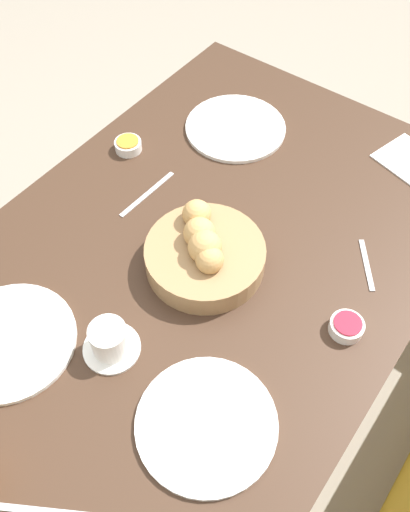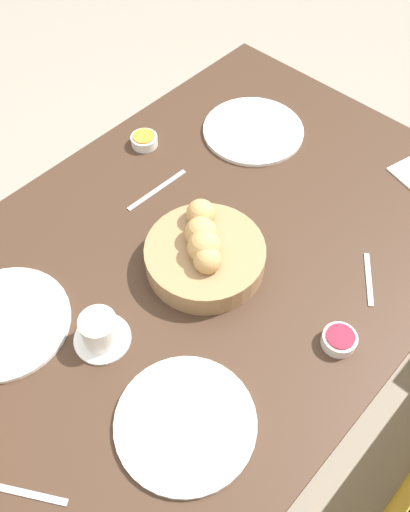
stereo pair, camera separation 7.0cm
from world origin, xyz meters
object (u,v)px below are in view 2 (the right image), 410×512
plate_near_left (253,130)px  fork_silver (157,190)px  knife_silver (16,491)px  plate_far_center (185,423)px  jam_bowl_berry (339,340)px  bread_basket (205,252)px  coffee_cup (99,331)px  jam_bowl_honey (144,140)px  plate_near_right (5,322)px  spoon_coffee (369,279)px

plate_near_left → fork_silver: size_ratio=1.46×
fork_silver → knife_silver: 0.69m
plate_far_center → jam_bowl_berry: bearing=161.4°
bread_basket → jam_bowl_berry: (-0.04, 0.31, -0.02)m
plate_near_left → plate_far_center: 0.77m
coffee_cup → plate_far_center: bearing=87.6°
jam_bowl_honey → knife_silver: bearing=32.2°
plate_far_center → fork_silver: 0.56m
bread_basket → plate_far_center: 0.34m
plate_far_center → knife_silver: bearing=-25.1°
plate_near_right → jam_bowl_berry: (-0.40, 0.50, 0.01)m
jam_bowl_honey → spoon_coffee: (-0.03, 0.63, -0.01)m
plate_near_left → coffee_cup: size_ratio=2.34×
plate_far_center → jam_bowl_honey: bearing=-127.7°
bread_basket → plate_near_right: bearing=-26.7°
plate_far_center → jam_bowl_honey: (-0.44, -0.57, 0.01)m
bread_basket → jam_bowl_honey: bread_basket is taller
jam_bowl_berry → fork_silver: 0.54m
jam_bowl_berry → spoon_coffee: jam_bowl_berry is taller
jam_bowl_honey → knife_silver: 0.83m
jam_bowl_honey → bread_basket: bearing=65.2°
jam_bowl_honey → spoon_coffee: jam_bowl_honey is taller
plate_far_center → jam_bowl_berry: (-0.31, 0.10, 0.01)m
plate_near_left → plate_near_right: (0.75, 0.00, 0.00)m
jam_bowl_honey → knife_silver: (0.70, 0.44, -0.01)m
plate_far_center → fork_silver: bearing=-129.1°
plate_far_center → spoon_coffee: (-0.47, 0.07, -0.00)m
jam_bowl_honey → fork_silver: bearing=57.1°
bread_basket → plate_near_right: (0.37, -0.19, -0.03)m
bread_basket → plate_near_right: size_ratio=0.98×
plate_near_right → plate_far_center: same height
plate_near_right → spoon_coffee: plate_near_right is taller
plate_far_center → coffee_cup: bearing=-92.4°
plate_near_right → jam_bowl_honey: (-0.53, -0.17, 0.01)m
spoon_coffee → jam_bowl_berry: bearing=12.7°
coffee_cup → jam_bowl_honey: coffee_cup is taller
coffee_cup → fork_silver: (-0.34, -0.20, -0.03)m
coffee_cup → jam_bowl_honey: bearing=-141.9°
plate_far_center → bread_basket: bearing=-142.6°
coffee_cup → jam_bowl_berry: bearing=131.7°
spoon_coffee → plate_far_center: bearing=-8.1°
bread_basket → jam_bowl_honey: bearing=-114.8°
knife_silver → spoon_coffee: 0.76m
jam_bowl_berry → knife_silver: (0.57, -0.23, -0.01)m
coffee_cup → spoon_coffee: (-0.46, 0.30, -0.03)m
jam_bowl_honey → plate_far_center: bearing=52.3°
fork_silver → spoon_coffee: same height
plate_near_right → spoon_coffee: size_ratio=2.27×
plate_near_left → coffee_cup: 0.67m
jam_bowl_berry → fork_silver: bearing=-94.6°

